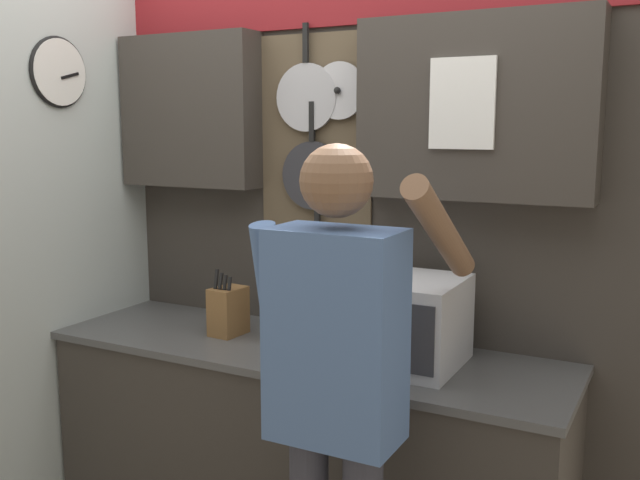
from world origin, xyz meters
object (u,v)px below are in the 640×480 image
at_px(microwave, 392,319).
at_px(knife_block, 228,311).
at_px(utensil_crock, 277,320).
at_px(person, 337,379).

bearing_deg(microwave, knife_block, 179.93).
xyz_separation_m(microwave, utensil_crock, (-0.49, 0.00, -0.07)).
relative_size(utensil_crock, person, 0.20).
relative_size(knife_block, person, 0.16).
relative_size(microwave, knife_block, 1.80).
bearing_deg(microwave, person, -83.93).
distance_m(microwave, person, 0.57).
xyz_separation_m(microwave, person, (0.06, -0.57, -0.03)).
xyz_separation_m(utensil_crock, person, (0.55, -0.57, 0.03)).
relative_size(microwave, person, 0.30).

